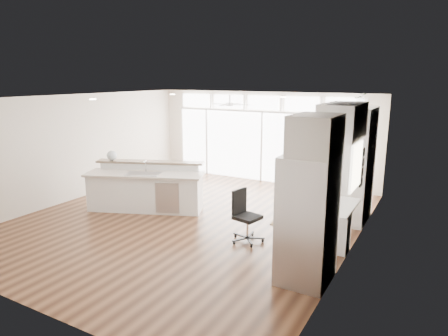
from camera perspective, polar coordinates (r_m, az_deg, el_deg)
The scene contains 24 objects.
floor at distance 9.06m, azimuth -4.94°, elevation -7.39°, with size 7.00×8.00×0.02m, color #402313.
ceiling at distance 8.51m, azimuth -5.30°, elevation 9.98°, with size 7.00×8.00×0.02m, color silver.
wall_back at distance 12.14m, azimuth 5.61°, elevation 4.43°, with size 7.00×0.04×2.70m, color beige.
wall_front at distance 5.95m, azimuth -27.48°, elevation -5.98°, with size 7.00×0.04×2.70m, color beige.
wall_left at distance 11.02m, azimuth -20.35°, elevation 2.82°, with size 0.04×8.00×2.70m, color beige.
wall_right at distance 7.35m, azimuth 18.08°, elevation -1.74°, with size 0.04×8.00×2.70m, color beige.
glass_wall at distance 12.14m, azimuth 5.46°, elevation 3.00°, with size 5.80×0.06×2.08m, color white.
transom_row at distance 11.98m, azimuth 5.60°, elevation 9.28°, with size 5.90×0.06×0.40m, color white.
desk_window at distance 7.60m, azimuth 18.35°, elevation 0.26°, with size 0.04×0.85×0.85m, color white.
ceiling_fan at distance 11.17m, azimuth 0.83°, elevation 9.59°, with size 1.16×1.16×0.32m, color silver.
recessed_lights at distance 8.68m, azimuth -4.54°, elevation 9.92°, with size 3.40×3.00×0.02m, color white.
oven_cabinet at distance 9.15m, azimuth 18.29°, elevation 0.42°, with size 0.64×1.20×2.50m, color white.
desk_nook at distance 7.99m, azimuth 15.41°, elevation -7.70°, with size 0.72×1.30×0.76m, color white.
upper_cabinets at distance 7.53m, azimuth 16.60°, elevation 6.45°, with size 0.64×1.30×0.64m, color white.
refrigerator at distance 6.28m, azimuth 11.84°, elevation -7.18°, with size 0.76×0.90×2.00m, color #B2B1B6.
fridge_cabinet at distance 5.95m, azimuth 12.97°, elevation 4.59°, with size 0.64×0.90×0.60m, color white.
framed_photos at distance 8.22m, azimuth 19.12°, elevation 0.07°, with size 0.06×0.22×0.80m, color black.
kitchen_island at distance 9.69m, azimuth -11.19°, elevation -2.75°, with size 2.78×1.05×1.10m, color white.
rug at distance 8.96m, azimuth 10.22°, elevation -7.68°, with size 0.97×0.70×0.01m, color #352111.
office_chair at distance 7.72m, azimuth 3.39°, elevation -6.98°, with size 0.52×0.48×1.01m, color black.
fishbowl at distance 10.23m, azimuth -15.73°, elevation 1.72°, with size 0.25×0.25×0.25m, color silver.
monitor at distance 7.83m, azimuth 15.09°, elevation -3.79°, with size 0.07×0.43×0.36m, color black.
keyboard at distance 7.92m, azimuth 13.82°, elevation -4.81°, with size 0.13×0.35×0.02m, color silver.
potted_plant at distance 8.97m, azimuth 18.90°, elevation 8.95°, with size 0.26×0.29×0.23m, color #325F28.
Camera 1 is at (4.82, -7.01, 3.13)m, focal length 32.00 mm.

